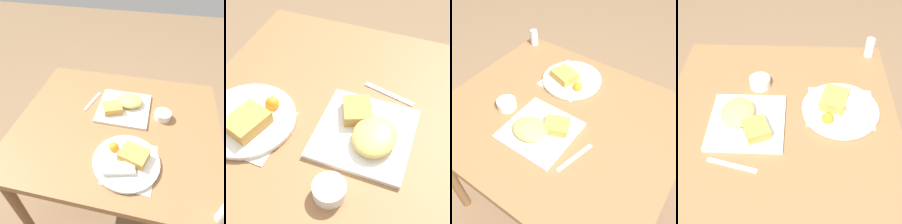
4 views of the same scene
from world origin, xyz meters
TOP-DOWN VIEW (x-y plane):
  - ground_plane at (0.00, 0.00)m, footprint 8.00×8.00m
  - dining_table at (0.00, 0.00)m, footprint 1.02×0.88m
  - menu_card at (-0.11, 0.23)m, footprint 0.22×0.26m
  - plate_square_near at (-0.02, -0.12)m, footprint 0.27×0.27m
  - plate_oval_far at (-0.09, 0.22)m, footprint 0.29×0.29m
  - sauce_ramekin at (-0.22, -0.09)m, footprint 0.09×0.09m
  - butter_knife at (0.17, -0.14)m, footprint 0.06×0.17m

SIDE VIEW (x-z plane):
  - ground_plane at x=0.00m, z-range 0.00..0.00m
  - dining_table at x=0.00m, z-range 0.29..1.03m
  - menu_card at x=-0.11m, z-range 0.74..0.75m
  - butter_knife at x=0.17m, z-range 0.74..0.75m
  - plate_oval_far at x=-0.09m, z-range 0.74..0.79m
  - sauce_ramekin at x=-0.22m, z-range 0.75..0.79m
  - plate_square_near at x=-0.02m, z-range 0.74..0.80m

